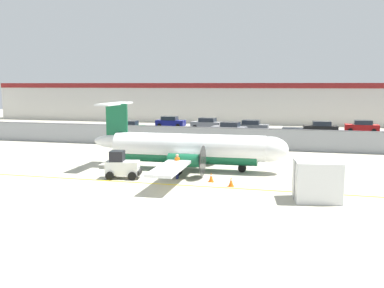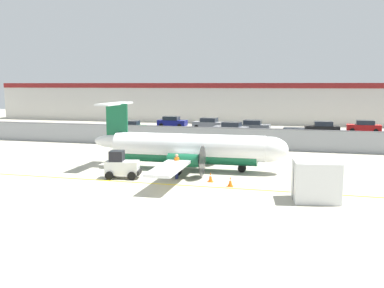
{
  "view_description": "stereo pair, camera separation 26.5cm",
  "coord_description": "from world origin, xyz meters",
  "px_view_note": "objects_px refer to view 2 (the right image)",
  "views": [
    {
      "loc": [
        7.41,
        -23.36,
        6.33
      ],
      "look_at": [
        -0.53,
        7.9,
        1.8
      ],
      "focal_mm": 40.0,
      "sensor_mm": 36.0,
      "label": 1
    },
    {
      "loc": [
        7.66,
        -23.29,
        6.33
      ],
      "look_at": [
        -0.53,
        7.9,
        1.8
      ],
      "focal_mm": 40.0,
      "sensor_mm": 36.0,
      "label": 2
    }
  ],
  "objects_px": {
    "parked_car_1": "(172,122)",
    "traffic_cone_near_left": "(117,169)",
    "cargo_container": "(316,181)",
    "parked_car_5": "(293,135)",
    "traffic_cone_far_left": "(230,182)",
    "parked_car_6": "(322,128)",
    "ground_crew_worker": "(177,165)",
    "parked_car_0": "(129,127)",
    "commuter_airplane": "(192,149)",
    "parked_car_4": "(253,126)",
    "parked_car_2": "(208,124)",
    "parked_car_3": "(231,128)",
    "baggage_tug": "(121,166)",
    "parked_car_7": "(364,127)",
    "traffic_cone_near_right": "(211,177)"
  },
  "relations": [
    {
      "from": "parked_car_1",
      "to": "traffic_cone_near_left",
      "type": "bearing_deg",
      "value": -77.68
    },
    {
      "from": "cargo_container",
      "to": "parked_car_5",
      "type": "bearing_deg",
      "value": 86.17
    },
    {
      "from": "cargo_container",
      "to": "traffic_cone_near_left",
      "type": "bearing_deg",
      "value": 155.1
    },
    {
      "from": "traffic_cone_far_left",
      "to": "parked_car_6",
      "type": "distance_m",
      "value": 30.85
    },
    {
      "from": "traffic_cone_far_left",
      "to": "ground_crew_worker",
      "type": "bearing_deg",
      "value": 161.9
    },
    {
      "from": "cargo_container",
      "to": "parked_car_0",
      "type": "distance_m",
      "value": 34.9
    },
    {
      "from": "commuter_airplane",
      "to": "parked_car_0",
      "type": "xyz_separation_m",
      "value": [
        -13.65,
        20.34,
        -0.71
      ]
    },
    {
      "from": "ground_crew_worker",
      "to": "parked_car_0",
      "type": "distance_m",
      "value": 27.09
    },
    {
      "from": "traffic_cone_far_left",
      "to": "parked_car_4",
      "type": "bearing_deg",
      "value": 93.89
    },
    {
      "from": "parked_car_2",
      "to": "parked_car_5",
      "type": "height_order",
      "value": "same"
    },
    {
      "from": "traffic_cone_near_left",
      "to": "parked_car_3",
      "type": "distance_m",
      "value": 24.6
    },
    {
      "from": "parked_car_0",
      "to": "parked_car_5",
      "type": "bearing_deg",
      "value": 166.39
    },
    {
      "from": "commuter_airplane",
      "to": "parked_car_5",
      "type": "distance_m",
      "value": 18.06
    },
    {
      "from": "baggage_tug",
      "to": "parked_car_7",
      "type": "bearing_deg",
      "value": 47.92
    },
    {
      "from": "ground_crew_worker",
      "to": "cargo_container",
      "type": "relative_size",
      "value": 0.64
    },
    {
      "from": "parked_car_2",
      "to": "baggage_tug",
      "type": "bearing_deg",
      "value": 97.57
    },
    {
      "from": "cargo_container",
      "to": "parked_car_0",
      "type": "xyz_separation_m",
      "value": [
        -22.33,
        26.82,
        -0.21
      ]
    },
    {
      "from": "baggage_tug",
      "to": "parked_car_4",
      "type": "height_order",
      "value": "baggage_tug"
    },
    {
      "from": "cargo_container",
      "to": "parked_car_7",
      "type": "distance_m",
      "value": 35.78
    },
    {
      "from": "parked_car_0",
      "to": "traffic_cone_near_left",
      "type": "bearing_deg",
      "value": 107.36
    },
    {
      "from": "ground_crew_worker",
      "to": "parked_car_7",
      "type": "relative_size",
      "value": 0.4
    },
    {
      "from": "ground_crew_worker",
      "to": "baggage_tug",
      "type": "bearing_deg",
      "value": 9.62
    },
    {
      "from": "commuter_airplane",
      "to": "parked_car_7",
      "type": "distance_m",
      "value": 32.57
    },
    {
      "from": "parked_car_0",
      "to": "parked_car_3",
      "type": "bearing_deg",
      "value": -177.13
    },
    {
      "from": "traffic_cone_near_left",
      "to": "traffic_cone_near_right",
      "type": "xyz_separation_m",
      "value": [
        7.11,
        -1.05,
        0.0
      ]
    },
    {
      "from": "traffic_cone_near_right",
      "to": "parked_car_2",
      "type": "bearing_deg",
      "value": 102.82
    },
    {
      "from": "baggage_tug",
      "to": "traffic_cone_near_left",
      "type": "xyz_separation_m",
      "value": [
        -1.03,
        1.49,
        -0.54
      ]
    },
    {
      "from": "traffic_cone_far_left",
      "to": "cargo_container",
      "type": "bearing_deg",
      "value": -21.84
    },
    {
      "from": "baggage_tug",
      "to": "traffic_cone_far_left",
      "type": "xyz_separation_m",
      "value": [
        7.54,
        -0.52,
        -0.54
      ]
    },
    {
      "from": "parked_car_2",
      "to": "parked_car_0",
      "type": "bearing_deg",
      "value": 45.36
    },
    {
      "from": "traffic_cone_near_left",
      "to": "parked_car_6",
      "type": "relative_size",
      "value": 0.15
    },
    {
      "from": "parked_car_2",
      "to": "ground_crew_worker",
      "type": "bearing_deg",
      "value": 104.41
    },
    {
      "from": "commuter_airplane",
      "to": "cargo_container",
      "type": "height_order",
      "value": "commuter_airplane"
    },
    {
      "from": "parked_car_3",
      "to": "parked_car_7",
      "type": "bearing_deg",
      "value": -149.45
    },
    {
      "from": "commuter_airplane",
      "to": "parked_car_0",
      "type": "bearing_deg",
      "value": 122.56
    },
    {
      "from": "parked_car_3",
      "to": "baggage_tug",
      "type": "bearing_deg",
      "value": 90.74
    },
    {
      "from": "traffic_cone_near_left",
      "to": "baggage_tug",
      "type": "bearing_deg",
      "value": -55.14
    },
    {
      "from": "parked_car_1",
      "to": "parked_car_6",
      "type": "bearing_deg",
      "value": -6.94
    },
    {
      "from": "ground_crew_worker",
      "to": "parked_car_6",
      "type": "distance_m",
      "value": 30.7
    },
    {
      "from": "cargo_container",
      "to": "parked_car_7",
      "type": "height_order",
      "value": "cargo_container"
    },
    {
      "from": "parked_car_4",
      "to": "baggage_tug",
      "type": "bearing_deg",
      "value": -98.25
    },
    {
      "from": "traffic_cone_far_left",
      "to": "parked_car_5",
      "type": "bearing_deg",
      "value": 81.43
    },
    {
      "from": "cargo_container",
      "to": "traffic_cone_near_right",
      "type": "distance_m",
      "value": 7.21
    },
    {
      "from": "cargo_container",
      "to": "parked_car_5",
      "type": "relative_size",
      "value": 0.62
    },
    {
      "from": "commuter_airplane",
      "to": "parked_car_4",
      "type": "xyz_separation_m",
      "value": [
        1.61,
        25.32,
        -0.71
      ]
    },
    {
      "from": "parked_car_4",
      "to": "parked_car_3",
      "type": "bearing_deg",
      "value": -121.55
    },
    {
      "from": "parked_car_6",
      "to": "baggage_tug",
      "type": "bearing_deg",
      "value": 61.22
    },
    {
      "from": "commuter_airplane",
      "to": "traffic_cone_far_left",
      "type": "distance_m",
      "value": 5.89
    },
    {
      "from": "parked_car_2",
      "to": "parked_car_5",
      "type": "relative_size",
      "value": 1.02
    },
    {
      "from": "parked_car_1",
      "to": "baggage_tug",
      "type": "bearing_deg",
      "value": -76.39
    }
  ]
}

